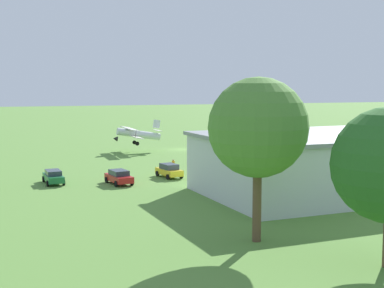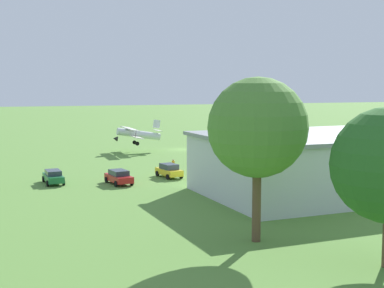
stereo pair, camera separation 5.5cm
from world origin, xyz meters
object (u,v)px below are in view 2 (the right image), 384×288
Objects in this scene: biplane at (137,134)px; tree_behind_hangar_right at (257,128)px; car_green at (53,176)px; person_watching_takeoff at (173,166)px; car_blue at (355,160)px; person_walking_on_apron at (269,162)px; person_at_fence_line at (238,166)px; car_yellow at (169,170)px; hangar at (340,162)px; car_red at (119,177)px.

tree_behind_hangar_right reaches higher than biplane.
person_watching_takeoff reaches higher than car_green.
car_blue is 11.73m from person_walking_on_apron.
biplane is at bearing -121.90° from car_green.
car_blue is 38.72m from car_green.
person_walking_on_apron is 33.90m from tree_behind_hangar_right.
person_at_fence_line is 1.07× the size of person_watching_takeoff.
car_blue reaches higher than person_watching_takeoff.
tree_behind_hangar_right reaches higher than car_yellow.
person_at_fence_line is 0.95× the size of person_walking_on_apron.
hangar reaches higher than car_green.
biplane is 29.04m from car_green.
person_walking_on_apron is (-12.32, 1.86, 0.11)m from person_watching_takeoff.
person_at_fence_line is (4.85, -14.29, -2.17)m from hangar.
car_red is 10.22m from person_watching_takeoff.
biplane is 4.96× the size of person_at_fence_line.
biplane is 25.09m from car_yellow.
person_walking_on_apron is (-20.44, -4.34, 0.07)m from car_red.
car_yellow is 0.95× the size of car_green.
car_blue is 2.51× the size of person_walking_on_apron.
car_yellow is at bearing 84.93° from biplane.
car_green is at bearing 3.66° from person_walking_on_apron.
car_blue is 0.39× the size of tree_behind_hangar_right.
car_blue is at bearing -175.68° from car_red.
car_blue is 32.11m from car_red.
tree_behind_hangar_right reaches higher than hangar.
biplane is 4.70× the size of person_walking_on_apron.
car_red is (32.02, 2.42, -0.04)m from car_blue.
biplane is 1.82× the size of car_green.
car_green is (15.30, 24.59, -2.15)m from biplane.
car_red is at bearing 11.99° from person_walking_on_apron.
hangar is 18.42m from car_blue.
car_blue is at bearing 178.85° from person_at_fence_line.
car_green is at bearing 13.63° from person_watching_takeoff.
car_green is 22.04m from person_at_fence_line.
person_walking_on_apron is (-11.84, 22.85, -2.07)m from biplane.
person_at_fence_line reaches higher than car_yellow.
car_yellow is 8.95m from person_at_fence_line.
car_red is 2.72× the size of person_at_fence_line.
person_at_fence_line is 7.99m from person_watching_takeoff.
car_yellow is (13.79, -13.83, -2.16)m from hangar.
car_yellow is 13.10m from car_green.
car_green is at bearing -1.37° from car_yellow.
person_at_fence_line is (-22.04, -0.15, 0.03)m from car_green.
tree_behind_hangar_right is (15.76, 13.19, 4.85)m from hangar.
tree_behind_hangar_right is (-4.43, 24.72, 7.03)m from car_red.
hangar reaches higher than car_yellow.
person_at_fence_line is at bearing -179.62° from car_green.
car_green is at bearing -27.75° from hangar.
car_yellow is 27.98m from tree_behind_hangar_right.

